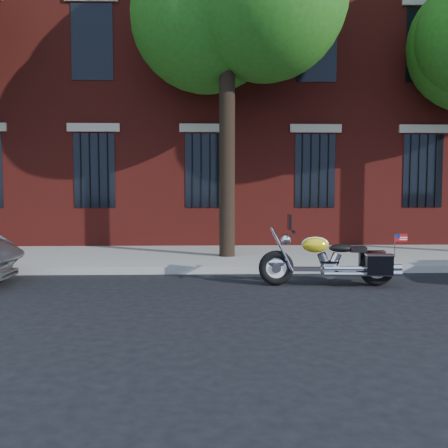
{
  "coord_description": "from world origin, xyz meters",
  "views": [
    {
      "loc": [
        0.04,
        -8.58,
        1.7
      ],
      "look_at": [
        0.36,
        0.8,
        1.04
      ],
      "focal_mm": 40.0,
      "sensor_mm": 36.0,
      "label": 1
    }
  ],
  "objects": [
    {
      "name": "sidewalk",
      "position": [
        0.0,
        3.26,
        0.07
      ],
      "size": [
        40.0,
        3.6,
        0.15
      ],
      "primitive_type": "cube",
      "color": "gray",
      "rests_on": "ground"
    },
    {
      "name": "curb",
      "position": [
        0.0,
        1.38,
        0.07
      ],
      "size": [
        40.0,
        0.16,
        0.15
      ],
      "primitive_type": "cube",
      "color": "gray",
      "rests_on": "ground"
    },
    {
      "name": "building",
      "position": [
        0.0,
        10.06,
        6.0
      ],
      "size": [
        26.0,
        10.08,
        12.0
      ],
      "color": "maroon",
      "rests_on": "ground"
    },
    {
      "name": "ground",
      "position": [
        0.0,
        0.0,
        0.0
      ],
      "size": [
        120.0,
        120.0,
        0.0
      ],
      "primitive_type": "plane",
      "color": "black",
      "rests_on": "ground"
    },
    {
      "name": "motorcycle",
      "position": [
        2.26,
        0.02,
        0.43
      ],
      "size": [
        2.47,
        0.78,
        1.26
      ],
      "rotation": [
        0.0,
        0.0,
        -0.06
      ],
      "color": "black",
      "rests_on": "ground"
    }
  ]
}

